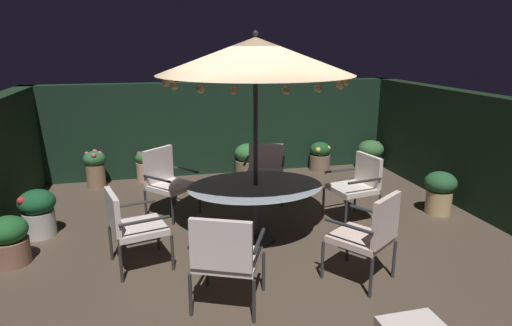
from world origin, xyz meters
name	(u,v)px	position (x,y,z in m)	size (l,w,h in m)	color
ground_plane	(261,237)	(0.00, 0.00, -0.01)	(7.25, 6.78, 0.02)	brown
hedge_backdrop_rear	(222,127)	(0.00, 3.24, 0.90)	(7.25, 0.30, 1.80)	black
hedge_backdrop_right	(489,157)	(3.47, 0.00, 0.90)	(0.30, 6.78, 1.80)	black
patio_dining_table	(256,193)	(-0.09, -0.05, 0.65)	(1.76, 1.38, 0.76)	#2D2D31
patio_umbrella	(255,56)	(-0.09, -0.05, 2.38)	(2.40, 2.40, 2.68)	#2B2A34
patio_chair_north	(226,255)	(-0.73, -1.54, 0.58)	(0.82, 0.80, 1.00)	#2F2E2D
patio_chair_northeast	(370,232)	(0.85, -1.38, 0.58)	(0.81, 0.82, 1.02)	#2F3132
patio_chair_east	(358,182)	(1.51, 0.25, 0.58)	(0.70, 0.70, 0.97)	#2E3031
patio_chair_southeast	(265,168)	(0.44, 1.48, 0.52)	(0.80, 0.77, 0.90)	#2C2E30
patio_chair_south	(167,178)	(-1.18, 1.16, 0.56)	(0.84, 0.84, 1.00)	#2B2931
patio_chair_southwest	(130,223)	(-1.65, -0.46, 0.55)	(0.74, 0.75, 0.94)	#31312D
potted_plant_front_corner	(440,190)	(2.85, 0.20, 0.37)	(0.49, 0.47, 0.66)	tan
potted_plant_back_left	(370,154)	(2.98, 2.68, 0.32)	(0.52, 0.52, 0.60)	silver
potted_plant_right_near	(38,211)	(-2.91, 0.73, 0.35)	(0.48, 0.48, 0.65)	beige
potted_plant_right_far	(95,167)	(-2.39, 2.77, 0.37)	(0.39, 0.41, 0.67)	#8B6D4E
potted_plant_back_right	(248,159)	(0.46, 2.90, 0.31)	(0.52, 0.52, 0.62)	#7D664A
potted_plant_back_center	(9,240)	(-3.06, -0.05, 0.30)	(0.46, 0.46, 0.59)	#8D614D
potted_plant_left_near	(145,166)	(-1.52, 2.92, 0.30)	(0.33, 0.33, 0.58)	tan
potted_plant_left_far	(320,156)	(1.96, 2.87, 0.30)	(0.42, 0.42, 0.58)	#7E6550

